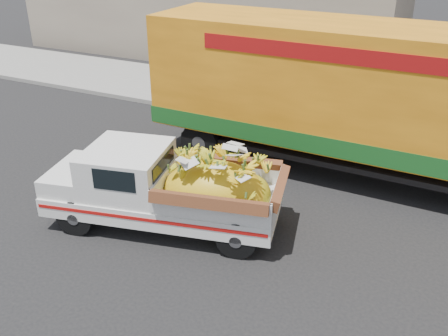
% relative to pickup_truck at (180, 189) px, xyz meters
% --- Properties ---
extents(ground, '(100.00, 100.00, 0.00)m').
position_rel_pickup_truck_xyz_m(ground, '(1.18, -0.51, -0.92)').
color(ground, black).
rests_on(ground, ground).
extents(curb, '(60.00, 0.25, 0.15)m').
position_rel_pickup_truck_xyz_m(curb, '(1.18, 6.48, -0.85)').
color(curb, gray).
rests_on(curb, ground).
extents(sidewalk, '(60.00, 4.00, 0.14)m').
position_rel_pickup_truck_xyz_m(sidewalk, '(1.18, 8.58, -0.85)').
color(sidewalk, gray).
rests_on(sidewalk, ground).
extents(pickup_truck, '(5.15, 2.80, 1.71)m').
position_rel_pickup_truck_xyz_m(pickup_truck, '(0.00, 0.00, 0.00)').
color(pickup_truck, black).
rests_on(pickup_truck, ground).
extents(semi_trailer, '(12.02, 2.75, 3.80)m').
position_rel_pickup_truck_xyz_m(semi_trailer, '(3.36, 4.03, 1.20)').
color(semi_trailer, black).
rests_on(semi_trailer, ground).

